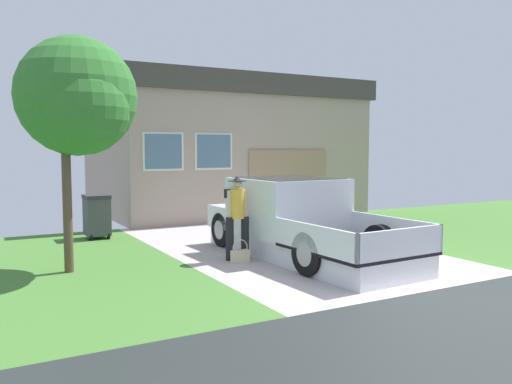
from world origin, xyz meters
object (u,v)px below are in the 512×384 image
object	(u,v)px
pickup_truck	(293,220)
person_with_hat	(237,215)
house_with_garage	(222,146)
wheeled_trash_bin	(97,215)
front_yard_tree	(78,98)
handbag	(240,255)

from	to	relation	value
pickup_truck	person_with_hat	world-z (taller)	person_with_hat
house_with_garage	wheeled_trash_bin	size ratio (longest dim) A/B	8.10
pickup_truck	person_with_hat	xyz separation A→B (m)	(-1.33, 0.06, 0.19)
front_yard_tree	wheeled_trash_bin	xyz separation A→B (m)	(1.03, 3.49, -2.63)
person_with_hat	wheeled_trash_bin	xyz separation A→B (m)	(-1.96, 4.08, -0.33)
front_yard_tree	house_with_garage	bearing A→B (deg)	49.35
front_yard_tree	pickup_truck	bearing A→B (deg)	-8.52
house_with_garage	handbag	bearing A→B (deg)	-113.15
wheeled_trash_bin	person_with_hat	bearing A→B (deg)	-64.28
wheeled_trash_bin	handbag	bearing A→B (deg)	-66.32
person_with_hat	house_with_garage	bearing A→B (deg)	76.32
wheeled_trash_bin	front_yard_tree	bearing A→B (deg)	-106.50
person_with_hat	house_with_garage	distance (m)	9.06
handbag	wheeled_trash_bin	world-z (taller)	wheeled_trash_bin
pickup_truck	person_with_hat	distance (m)	1.35
person_with_hat	front_yard_tree	distance (m)	3.82
house_with_garage	pickup_truck	bearing A→B (deg)	-105.02
house_with_garage	wheeled_trash_bin	xyz separation A→B (m)	(-5.52, -4.14, -1.77)
pickup_truck	house_with_garage	world-z (taller)	house_with_garage
handbag	front_yard_tree	bearing A→B (deg)	164.07
pickup_truck	handbag	bearing A→B (deg)	-174.63
person_with_hat	house_with_garage	size ratio (longest dim) A/B	0.19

